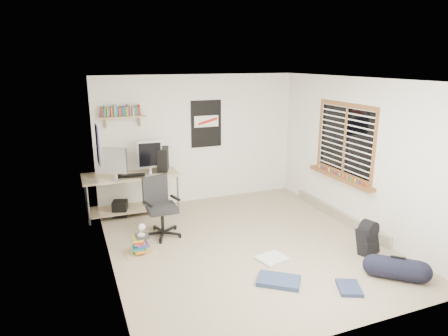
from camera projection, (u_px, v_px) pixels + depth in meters
name	position (u px, v px, depth m)	size (l,w,h in m)	color
floor	(246.00, 245.00, 6.17)	(4.00, 4.50, 0.01)	gray
ceiling	(248.00, 79.00, 5.51)	(4.00, 4.50, 0.01)	white
back_wall	(199.00, 139.00, 7.86)	(4.00, 0.01, 2.50)	silver
left_wall	(106.00, 181.00, 5.13)	(0.01, 4.50, 2.50)	silver
right_wall	(358.00, 155.00, 6.56)	(0.01, 4.50, 2.50)	silver
desk	(132.00, 194.00, 7.37)	(1.70, 0.74, 0.78)	tan
monitor_left	(116.00, 166.00, 6.83)	(0.41, 0.10, 0.46)	#959498
monitor_right	(150.00, 159.00, 7.21)	(0.44, 0.11, 0.49)	#AEAFB3
pc_tower	(163.00, 159.00, 7.40)	(0.19, 0.40, 0.42)	black
keyboard	(132.00, 175.00, 7.06)	(0.44, 0.15, 0.02)	black
speaker_left	(119.00, 174.00, 6.91)	(0.08, 0.08, 0.16)	black
speaker_right	(165.00, 166.00, 7.37)	(0.09, 0.09, 0.19)	black
office_chair	(162.00, 207.00, 6.37)	(0.63, 0.63, 0.97)	black
wall_shelf	(123.00, 117.00, 7.10)	(0.80, 0.22, 0.24)	tan
poster_back_wall	(206.00, 124.00, 7.82)	(0.62, 0.03, 0.92)	black
poster_left_wall	(98.00, 145.00, 6.14)	(0.02, 0.42, 0.60)	navy
window	(344.00, 140.00, 6.75)	(0.10, 1.50, 1.26)	brown
baseboard_heater	(338.00, 215.00, 7.11)	(0.08, 2.50, 0.18)	#B7B2A8
backpack	(367.00, 240.00, 5.85)	(0.30, 0.24, 0.40)	black
duffel_bag	(397.00, 269.00, 5.17)	(0.29, 0.29, 0.57)	black
tshirt	(272.00, 258.00, 5.69)	(0.40, 0.34, 0.04)	silver
jeans_a	(279.00, 281.00, 5.10)	(0.54, 0.34, 0.06)	navy
jeans_b	(349.00, 288.00, 4.95)	(0.36, 0.27, 0.04)	navy
book_stack	(140.00, 243.00, 5.88)	(0.45, 0.37, 0.31)	brown
desk_lamp	(141.00, 229.00, 5.81)	(0.11, 0.19, 0.19)	silver
subwoofer	(120.00, 209.00, 7.27)	(0.26, 0.26, 0.29)	black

